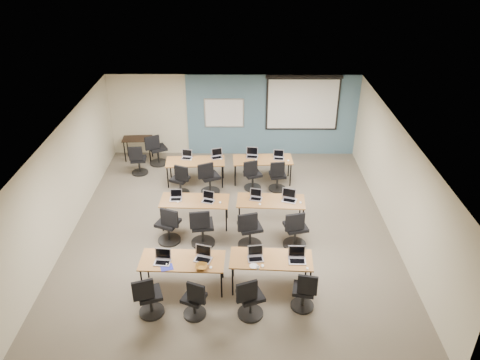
{
  "coord_description": "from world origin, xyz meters",
  "views": [
    {
      "loc": [
        0.27,
        -9.74,
        6.88
      ],
      "look_at": [
        0.23,
        0.4,
        1.23
      ],
      "focal_mm": 35.0,
      "sensor_mm": 36.0,
      "label": 1
    }
  ],
  "objects_px": {
    "laptop_2": "(255,256)",
    "spare_chair_a": "(157,152)",
    "training_table_front_right": "(271,260)",
    "laptop_0": "(163,259)",
    "laptop_10": "(252,154)",
    "laptop_11": "(279,156)",
    "projector_screen": "(303,101)",
    "training_table_back_left": "(195,162)",
    "task_chair_11": "(277,178)",
    "task_chair_1": "(195,302)",
    "task_chair_8": "(181,182)",
    "task_chair_10": "(252,177)",
    "laptop_5": "(208,199)",
    "task_chair_4": "(169,228)",
    "laptop_7": "(289,197)",
    "laptop_6": "(256,196)",
    "laptop_9": "(217,155)",
    "whiteboard": "(224,113)",
    "laptop_1": "(203,256)",
    "utility_table": "(137,141)",
    "task_chair_3": "(304,294)",
    "task_chair_2": "(250,301)",
    "task_chair_6": "(249,232)",
    "task_chair_7": "(295,232)",
    "laptop_3": "(297,257)",
    "spare_chair_b": "(138,162)",
    "training_table_mid_left": "(195,202)",
    "training_table_back_right": "(263,161)",
    "laptop_8": "(187,156)",
    "training_table_mid_right": "(271,202)",
    "task_chair_0": "(149,299)",
    "task_chair_5": "(202,230)",
    "training_table_front_left": "(182,262)"
  },
  "relations": [
    {
      "from": "task_chair_7",
      "to": "spare_chair_a",
      "type": "relative_size",
      "value": 0.99
    },
    {
      "from": "training_table_front_right",
      "to": "laptop_0",
      "type": "bearing_deg",
      "value": -174.2
    },
    {
      "from": "training_table_mid_left",
      "to": "training_table_back_right",
      "type": "xyz_separation_m",
      "value": [
        1.8,
        2.31,
        0.0
      ]
    },
    {
      "from": "training_table_front_right",
      "to": "laptop_5",
      "type": "distance_m",
      "value": 2.71
    },
    {
      "from": "laptop_0",
      "to": "task_chair_8",
      "type": "distance_m",
      "value": 3.92
    },
    {
      "from": "task_chair_4",
      "to": "laptop_6",
      "type": "bearing_deg",
      "value": 44.3
    },
    {
      "from": "whiteboard",
      "to": "training_table_back_left",
      "type": "xyz_separation_m",
      "value": [
        -0.79,
        -1.99,
        -0.77
      ]
    },
    {
      "from": "laptop_10",
      "to": "laptop_11",
      "type": "distance_m",
      "value": 0.79
    },
    {
      "from": "spare_chair_a",
      "to": "spare_chair_b",
      "type": "xyz_separation_m",
      "value": [
        -0.46,
        -0.66,
        -0.03
      ]
    },
    {
      "from": "task_chair_7",
      "to": "spare_chair_a",
      "type": "xyz_separation_m",
      "value": [
        -3.97,
        4.32,
        0.01
      ]
    },
    {
      "from": "task_chair_1",
      "to": "spare_chair_a",
      "type": "bearing_deg",
      "value": 127.99
    },
    {
      "from": "task_chair_2",
      "to": "task_chair_11",
      "type": "height_order",
      "value": "task_chair_2"
    },
    {
      "from": "laptop_10",
      "to": "task_chair_11",
      "type": "distance_m",
      "value": 1.1
    },
    {
      "from": "laptop_1",
      "to": "laptop_11",
      "type": "bearing_deg",
      "value": 84.21
    },
    {
      "from": "training_table_mid_right",
      "to": "training_table_back_right",
      "type": "xyz_separation_m",
      "value": [
        -0.12,
        2.31,
        0.0
      ]
    },
    {
      "from": "laptop_0",
      "to": "task_chair_0",
      "type": "height_order",
      "value": "task_chair_0"
    },
    {
      "from": "task_chair_0",
      "to": "projector_screen",
      "type": "bearing_deg",
      "value": 44.11
    },
    {
      "from": "training_table_back_left",
      "to": "task_chair_11",
      "type": "distance_m",
      "value": 2.44
    },
    {
      "from": "whiteboard",
      "to": "task_chair_1",
      "type": "distance_m",
      "value": 7.47
    },
    {
      "from": "laptop_0",
      "to": "task_chair_6",
      "type": "relative_size",
      "value": 0.32
    },
    {
      "from": "task_chair_3",
      "to": "spare_chair_a",
      "type": "relative_size",
      "value": 0.92
    },
    {
      "from": "laptop_7",
      "to": "laptop_11",
      "type": "xyz_separation_m",
      "value": [
        -0.1,
        2.33,
        -0.01
      ]
    },
    {
      "from": "laptop_7",
      "to": "laptop_10",
      "type": "relative_size",
      "value": 1.02
    },
    {
      "from": "training_table_back_left",
      "to": "laptop_8",
      "type": "bearing_deg",
      "value": 139.76
    },
    {
      "from": "task_chair_1",
      "to": "laptop_5",
      "type": "bearing_deg",
      "value": 111.51
    },
    {
      "from": "task_chair_8",
      "to": "laptop_9",
      "type": "height_order",
      "value": "task_chair_8"
    },
    {
      "from": "training_table_mid_left",
      "to": "task_chair_5",
      "type": "bearing_deg",
      "value": -72.14
    },
    {
      "from": "laptop_10",
      "to": "laptop_0",
      "type": "bearing_deg",
      "value": -104.12
    },
    {
      "from": "training_table_front_right",
      "to": "laptop_10",
      "type": "distance_m",
      "value": 4.81
    },
    {
      "from": "utility_table",
      "to": "laptop_11",
      "type": "bearing_deg",
      "value": -21.03
    },
    {
      "from": "task_chair_8",
      "to": "task_chair_10",
      "type": "xyz_separation_m",
      "value": [
        2.03,
        0.31,
        -0.0
      ]
    },
    {
      "from": "whiteboard",
      "to": "spare_chair_b",
      "type": "height_order",
      "value": "whiteboard"
    },
    {
      "from": "laptop_6",
      "to": "utility_table",
      "type": "bearing_deg",
      "value": 148.52
    },
    {
      "from": "projector_screen",
      "to": "laptop_2",
      "type": "distance_m",
      "value": 6.73
    },
    {
      "from": "projector_screen",
      "to": "laptop_9",
      "type": "height_order",
      "value": "projector_screen"
    },
    {
      "from": "task_chair_4",
      "to": "projector_screen",
      "type": "bearing_deg",
      "value": 75.14
    },
    {
      "from": "training_table_back_left",
      "to": "task_chair_1",
      "type": "height_order",
      "value": "task_chair_1"
    },
    {
      "from": "training_table_front_left",
      "to": "task_chair_11",
      "type": "relative_size",
      "value": 1.79
    },
    {
      "from": "whiteboard",
      "to": "laptop_0",
      "type": "bearing_deg",
      "value": -99.09
    },
    {
      "from": "training_table_front_right",
      "to": "task_chair_6",
      "type": "relative_size",
      "value": 1.64
    },
    {
      "from": "task_chair_0",
      "to": "spare_chair_a",
      "type": "xyz_separation_m",
      "value": [
        -0.89,
        6.55,
        0.03
      ]
    },
    {
      "from": "training_table_back_left",
      "to": "laptop_3",
      "type": "bearing_deg",
      "value": -64.29
    },
    {
      "from": "laptop_2",
      "to": "laptop_3",
      "type": "xyz_separation_m",
      "value": [
        0.86,
        -0.06,
        0.0
      ]
    },
    {
      "from": "whiteboard",
      "to": "laptop_2",
      "type": "height_order",
      "value": "whiteboard"
    },
    {
      "from": "whiteboard",
      "to": "training_table_mid_right",
      "type": "relative_size",
      "value": 0.75
    },
    {
      "from": "laptop_2",
      "to": "spare_chair_a",
      "type": "distance_m",
      "value": 6.43
    },
    {
      "from": "task_chair_7",
      "to": "training_table_back_left",
      "type": "bearing_deg",
      "value": 116.31
    },
    {
      "from": "task_chair_7",
      "to": "task_chair_8",
      "type": "relative_size",
      "value": 1.05
    },
    {
      "from": "laptop_6",
      "to": "laptop_9",
      "type": "relative_size",
      "value": 0.91
    },
    {
      "from": "laptop_1",
      "to": "utility_table",
      "type": "relative_size",
      "value": 0.37
    }
  ]
}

